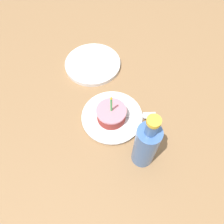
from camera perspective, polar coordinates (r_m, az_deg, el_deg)
name	(u,v)px	position (r m, az deg, el deg)	size (l,w,h in m)	color
ground_plane	(117,119)	(0.81, 1.33, -1.94)	(2.40, 2.40, 0.04)	olive
plate	(112,117)	(0.78, 0.00, -1.25)	(0.22, 0.22, 0.02)	silver
cake_slice	(111,114)	(0.74, -0.18, -0.51)	(0.10, 0.10, 0.13)	#99332D
fork	(132,116)	(0.77, 5.36, -1.06)	(0.19, 0.03, 0.00)	silver
bottle	(146,145)	(0.64, 8.83, -8.53)	(0.07, 0.07, 0.25)	#3F66A5
side_plate	(93,64)	(0.94, -5.03, 12.39)	(0.23, 0.23, 0.02)	silver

